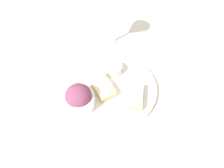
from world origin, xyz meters
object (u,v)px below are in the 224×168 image
at_px(salad_bowl, 79,99).
at_px(napkin, 169,56).
at_px(sauce_ramekin, 114,69).
at_px(cheese_toast_near, 102,86).
at_px(wine_glass, 114,21).
at_px(cheese_toast_far, 135,96).

distance_m(salad_bowl, napkin, 0.37).
bearing_deg(sauce_ramekin, cheese_toast_near, -62.60).
distance_m(cheese_toast_near, wine_glass, 0.25).
relative_size(cheese_toast_far, wine_glass, 0.70).
bearing_deg(cheese_toast_far, salad_bowl, -115.31).
bearing_deg(cheese_toast_far, sauce_ramekin, 176.18).
xyz_separation_m(cheese_toast_near, napkin, (0.00, 0.28, -0.02)).
bearing_deg(napkin, wine_glass, -145.99).
height_order(salad_bowl, cheese_toast_near, salad_bowl).
relative_size(salad_bowl, sauce_ramekin, 1.83).
bearing_deg(sauce_ramekin, cheese_toast_far, -3.82).
bearing_deg(salad_bowl, cheese_toast_near, 100.58).
distance_m(salad_bowl, cheese_toast_far, 0.17).
bearing_deg(cheese_toast_near, sauce_ramekin, 117.40).
relative_size(sauce_ramekin, wine_glass, 0.36).
height_order(salad_bowl, sauce_ramekin, salad_bowl).
distance_m(sauce_ramekin, cheese_toast_far, 0.13).
height_order(cheese_toast_far, wine_glass, wine_glass).
distance_m(salad_bowl, cheese_toast_near, 0.09).
bearing_deg(wine_glass, napkin, 34.01).
xyz_separation_m(salad_bowl, sauce_ramekin, (-0.05, 0.16, -0.02)).
xyz_separation_m(sauce_ramekin, cheese_toast_near, (0.04, -0.07, -0.00)).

